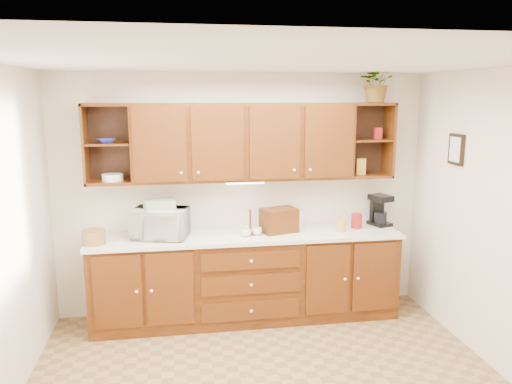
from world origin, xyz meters
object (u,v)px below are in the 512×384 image
object	(u,v)px
microwave	(160,223)
bread_box	(279,220)
coffee_maker	(379,210)
potted_plant	(377,82)

from	to	relation	value
microwave	bread_box	xyz separation A→B (m)	(1.23, 0.01, -0.02)
coffee_maker	potted_plant	xyz separation A→B (m)	(-0.13, -0.06, 1.39)
bread_box	potted_plant	bearing A→B (deg)	-13.70
bread_box	coffee_maker	bearing A→B (deg)	-10.91
bread_box	potted_plant	size ratio (longest dim) A/B	0.88
microwave	bread_box	bearing A→B (deg)	15.58
microwave	potted_plant	size ratio (longest dim) A/B	1.29
bread_box	coffee_maker	distance (m)	1.18
bread_box	coffee_maker	world-z (taller)	coffee_maker
bread_box	potted_plant	world-z (taller)	potted_plant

